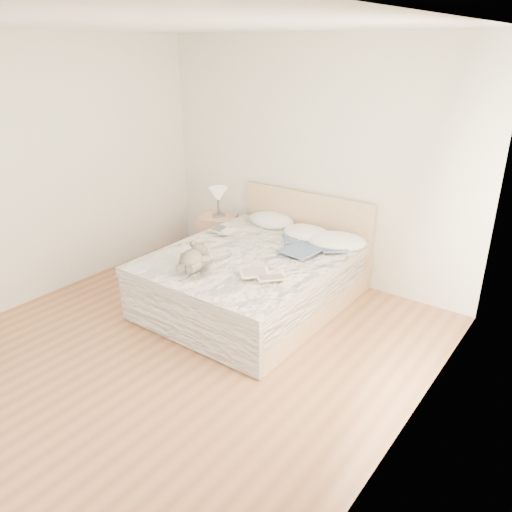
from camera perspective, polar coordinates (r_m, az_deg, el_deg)
name	(u,v)px	position (r m, az deg, el deg)	size (l,w,h in m)	color
floor	(177,353)	(4.65, -8.97, -10.86)	(4.00, 4.50, 0.00)	brown
ceiling	(154,24)	(3.88, -11.63, 24.56)	(4.00, 4.50, 0.00)	white
wall_back	(311,161)	(5.78, 6.33, 10.70)	(4.00, 0.02, 2.70)	silver
wall_left	(28,174)	(5.64, -24.56, 8.48)	(0.02, 4.50, 2.70)	silver
wall_right	(411,273)	(3.02, 17.28, -1.81)	(0.02, 4.50, 2.70)	silver
window	(429,241)	(3.26, 19.12, 1.64)	(0.02, 1.30, 1.10)	white
bed	(256,277)	(5.27, -0.03, -2.38)	(1.72, 2.14, 1.00)	tan
nightstand	(218,237)	(6.46, -4.37, 2.19)	(0.45, 0.40, 0.56)	tan
table_lamp	(218,196)	(6.29, -4.34, 6.87)	(0.30, 0.30, 0.37)	#514B46
pillow_left	(271,220)	(5.96, 1.76, 4.10)	(0.59, 0.41, 0.18)	white
pillow_middle	(307,234)	(5.55, 5.87, 2.55)	(0.58, 0.40, 0.17)	white
pillow_right	(337,242)	(5.37, 9.23, 1.64)	(0.62, 0.43, 0.19)	white
blouse	(304,248)	(5.17, 5.52, 0.88)	(0.54, 0.57, 0.02)	#324465
photo_book	(224,231)	(5.66, -3.71, 2.91)	(0.32, 0.22, 0.02)	white
childrens_book	(263,276)	(4.54, 0.79, -2.28)	(0.39, 0.26, 0.03)	#FEEAC9
teddy_bear	(191,266)	(4.72, -7.43, -1.19)	(0.27, 0.38, 0.20)	#5E5449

